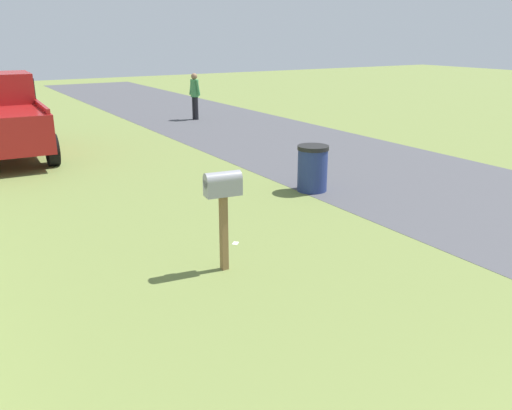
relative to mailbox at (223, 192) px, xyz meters
The scene contains 4 objects.
mailbox is the anchor object (origin of this frame).
trash_bin 4.15m from the mailbox, 53.92° to the right, with size 0.63×0.63×0.93m.
pedestrian 13.31m from the mailbox, 23.50° to the right, with size 0.48×0.30×1.68m.
litter_wrapper_by_mailbox 1.43m from the mailbox, 38.49° to the right, with size 0.12×0.08×0.01m, color silver.
Camera 1 is at (0.80, 4.02, 3.06)m, focal length 37.20 mm.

